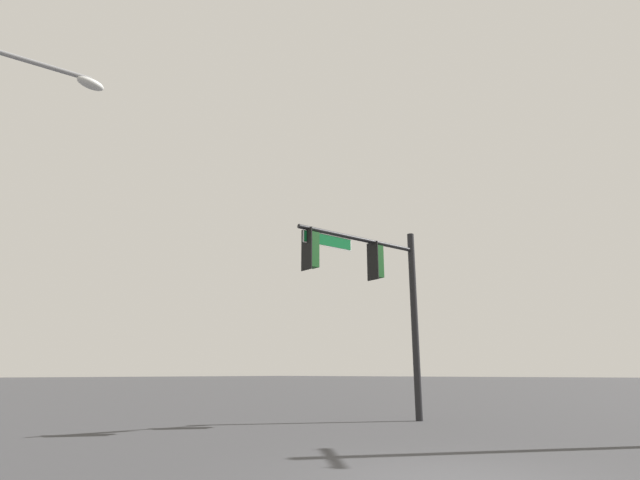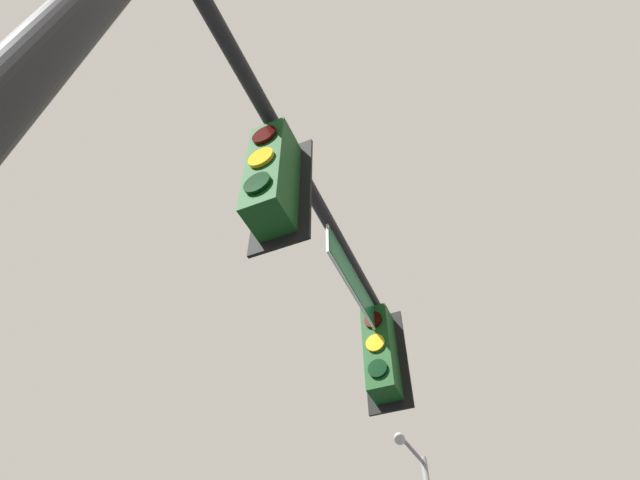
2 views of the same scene
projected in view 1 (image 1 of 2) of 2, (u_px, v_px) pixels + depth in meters
The scene contains 1 object.
signal_pole_near at pixel (379, 285), 16.74m from camera, with size 5.04×1.35×6.47m.
Camera 1 is at (7.32, 3.68, 1.55)m, focal length 28.00 mm.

